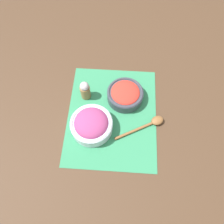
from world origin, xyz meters
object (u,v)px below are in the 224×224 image
Objects in this scene: pepper_shaker at (85,90)px; wooden_spoon at (150,124)px; tomato_bowl at (125,94)px; onion_bowl at (92,124)px.

wooden_spoon is at bearing -113.11° from pepper_shaker.
tomato_bowl is 1.60× the size of pepper_shaker.
onion_bowl is 0.27m from wooden_spoon.
wooden_spoon is 2.14× the size of pepper_shaker.
onion_bowl reaches higher than tomato_bowl.
onion_bowl is at bearing 97.63° from wooden_spoon.
pepper_shaker reaches higher than onion_bowl.
onion_bowl is (-0.17, 0.14, 0.01)m from tomato_bowl.
onion_bowl is 1.74× the size of pepper_shaker.
tomato_bowl is 0.18m from wooden_spoon.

